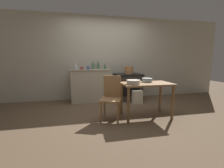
% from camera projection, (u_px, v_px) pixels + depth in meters
% --- Properties ---
extents(ground_plane, '(14.00, 14.00, 0.00)m').
position_uv_depth(ground_plane, '(117.00, 114.00, 3.38)').
color(ground_plane, brown).
extents(wall_back, '(8.00, 0.07, 2.55)m').
position_uv_depth(wall_back, '(105.00, 58.00, 4.72)').
color(wall_back, '#B2AD9E').
rests_on(wall_back, ground_plane).
extents(counter_cabinet, '(1.16, 0.60, 0.95)m').
position_uv_depth(counter_cabinet, '(91.00, 85.00, 4.44)').
color(counter_cabinet, '#B2A893').
rests_on(counter_cabinet, ground_plane).
extents(stove, '(0.81, 0.68, 0.80)m').
position_uv_depth(stove, '(128.00, 87.00, 4.64)').
color(stove, '#38332D').
rests_on(stove, ground_plane).
extents(work_table, '(1.04, 0.59, 0.74)m').
position_uv_depth(work_table, '(146.00, 89.00, 3.15)').
color(work_table, olive).
rests_on(work_table, ground_plane).
extents(chair, '(0.52, 0.52, 0.89)m').
position_uv_depth(chair, '(111.00, 96.00, 3.07)').
color(chair, '#997047').
rests_on(chair, ground_plane).
extents(flour_sack, '(0.27, 0.19, 0.37)m').
position_uv_depth(flour_sack, '(137.00, 97.00, 4.21)').
color(flour_sack, beige).
rests_on(flour_sack, ground_plane).
extents(stock_pot, '(0.26, 0.26, 0.25)m').
position_uv_depth(stock_pot, '(129.00, 70.00, 4.55)').
color(stock_pot, '#B77A47').
rests_on(stock_pot, stove).
extents(mixing_bowl_large, '(0.23, 0.23, 0.09)m').
position_uv_depth(mixing_bowl_large, '(147.00, 80.00, 3.26)').
color(mixing_bowl_large, '#93A8B2').
rests_on(mixing_bowl_large, work_table).
extents(mixing_bowl_small, '(0.28, 0.28, 0.08)m').
position_uv_depth(mixing_bowl_small, '(133.00, 82.00, 2.97)').
color(mixing_bowl_small, silver).
rests_on(mixing_bowl_small, work_table).
extents(bottle_far_left, '(0.08, 0.08, 0.21)m').
position_uv_depth(bottle_far_left, '(76.00, 67.00, 4.33)').
color(bottle_far_left, silver).
rests_on(bottle_far_left, counter_cabinet).
extents(bottle_left, '(0.07, 0.07, 0.24)m').
position_uv_depth(bottle_left, '(98.00, 66.00, 4.62)').
color(bottle_left, '#517F5B').
rests_on(bottle_left, counter_cabinet).
extents(bottle_mid_left, '(0.07, 0.07, 0.17)m').
position_uv_depth(bottle_mid_left, '(105.00, 67.00, 4.57)').
color(bottle_mid_left, '#517F5B').
rests_on(bottle_mid_left, counter_cabinet).
extents(bottle_center_left, '(0.08, 0.08, 0.24)m').
position_uv_depth(bottle_center_left, '(93.00, 66.00, 4.50)').
color(bottle_center_left, '#517F5B').
rests_on(bottle_center_left, counter_cabinet).
extents(cup_center, '(0.09, 0.09, 0.08)m').
position_uv_depth(cup_center, '(82.00, 68.00, 4.23)').
color(cup_center, '#B74C42').
rests_on(cup_center, counter_cabinet).
extents(cup_center_right, '(0.09, 0.09, 0.10)m').
position_uv_depth(cup_center_right, '(88.00, 68.00, 4.20)').
color(cup_center_right, '#4C6B99').
rests_on(cup_center_right, counter_cabinet).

